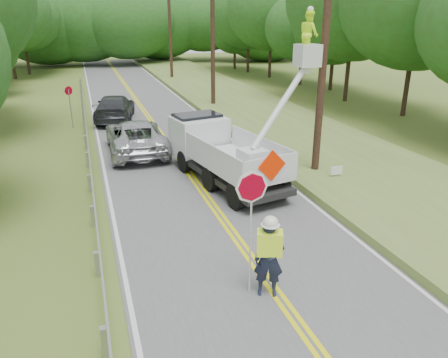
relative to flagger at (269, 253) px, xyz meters
name	(u,v)px	position (x,y,z in m)	size (l,w,h in m)	color
ground	(313,345)	(0.22, -1.90, -1.14)	(140.00, 140.00, 0.00)	#475D26
road	(174,152)	(0.22, 12.10, -1.13)	(7.20, 96.00, 0.03)	#525254
guardrail	(88,144)	(-3.79, 13.01, -0.59)	(0.18, 48.00, 0.77)	#A5A7AD
utility_poles	(249,36)	(5.22, 15.12, 4.13)	(1.60, 43.30, 10.00)	black
tall_grass_verge	(304,138)	(7.32, 12.10, -0.99)	(7.00, 96.00, 0.30)	olive
treeline_right	(355,12)	(15.86, 21.28, 5.37)	(10.95, 53.36, 11.89)	#332319
treeline_horizon	(117,21)	(1.51, 54.17, 4.36)	(56.85, 14.52, 11.28)	#2B4F19
flagger	(269,253)	(0.00, 0.00, 0.00)	(1.20, 0.70, 3.15)	#191E33
bucket_truck	(222,141)	(1.48, 8.33, 0.36)	(5.24, 6.90, 6.52)	black
suv_silver	(136,136)	(-1.52, 12.71, -0.32)	(2.64, 5.73, 1.59)	#BABEC1
suv_darkgrey	(115,108)	(-1.91, 20.13, -0.33)	(2.22, 5.45, 1.58)	#323539
stop_sign_permanent	(70,101)	(-4.53, 18.76, 0.51)	(0.44, 0.34, 2.50)	#A5A7AD
yard_sign	(336,171)	(5.57, 6.00, -0.62)	(0.50, 0.05, 0.73)	white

